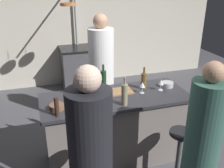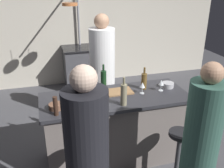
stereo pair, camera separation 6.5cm
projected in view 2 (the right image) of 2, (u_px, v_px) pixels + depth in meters
The scene contains 21 objects.
ground_plane at pixel (115, 156), 3.39m from camera, with size 9.00×9.00×0.00m, color #4C4C51.
back_wall at pixel (78, 24), 5.41m from camera, with size 6.40×0.16×2.60m, color beige.
kitchen_island at pixel (115, 128), 3.22m from camera, with size 1.80×0.72×0.90m.
stove_range at pixel (83, 68), 5.39m from camera, with size 0.80×0.64×0.89m.
chef at pixel (102, 78), 3.82m from camera, with size 0.37×0.37×1.77m.
guest_left at pixel (88, 168), 2.07m from camera, with size 0.35×0.35×1.67m.
bar_stool_right at pixel (178, 155), 2.84m from camera, with size 0.28×0.28×0.68m.
guest_right at pixel (200, 148), 2.38m from camera, with size 0.34×0.34×1.59m.
overhead_pot_rack at pixel (80, 13), 4.54m from camera, with size 0.60×1.33×2.17m.
cutting_board at pixel (119, 91), 3.15m from camera, with size 0.32×0.22×0.02m, color #997047.
pepper_mill at pixel (56, 106), 2.58m from camera, with size 0.05×0.05×0.21m, color #382319.
wine_bottle_red at pixel (104, 79), 3.20m from camera, with size 0.07×0.07×0.33m.
wine_bottle_white at pixel (124, 94), 2.79m from camera, with size 0.07×0.07×0.33m.
wine_bottle_dark at pixel (76, 86), 3.05m from camera, with size 0.07×0.07×0.29m.
wine_bottle_amber at pixel (144, 81), 3.21m from camera, with size 0.07×0.07×0.29m.
wine_glass_near_right_guest at pixel (142, 86), 3.08m from camera, with size 0.07×0.07×0.15m.
wine_glass_near_left_guest at pixel (161, 83), 3.15m from camera, with size 0.07×0.07×0.15m.
wine_glass_by_chef at pixel (80, 100), 2.72m from camera, with size 0.07×0.07×0.15m.
mixing_bowl_steel at pixel (168, 85), 3.28m from camera, with size 0.15×0.15×0.06m, color #B7B7BC.
mixing_bowl_ceramic at pixel (78, 99), 2.89m from camera, with size 0.15×0.15×0.08m, color silver.
mixing_bowl_wooden at pixel (56, 106), 2.75m from camera, with size 0.16×0.16×0.06m, color brown.
Camera 2 is at (-0.79, -2.63, 2.22)m, focal length 40.35 mm.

